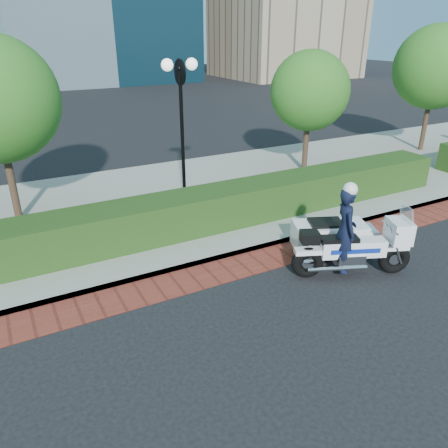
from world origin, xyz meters
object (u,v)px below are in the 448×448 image
tree_d (436,67)px  tree_c (310,91)px  police_motorcycle (342,237)px  lamppost (181,112)px

tree_d → tree_c: bearing=-180.0°
tree_d → police_motorcycle: bearing=-149.2°
lamppost → tree_c: 5.65m
tree_c → tree_d: 6.52m
police_motorcycle → tree_c: bearing=81.7°
lamppost → tree_d: (12.00, 1.30, 0.65)m
lamppost → police_motorcycle: size_ratio=1.64×
lamppost → tree_d: bearing=6.2°
lamppost → police_motorcycle: 5.57m
tree_c → tree_d: bearing=0.0°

